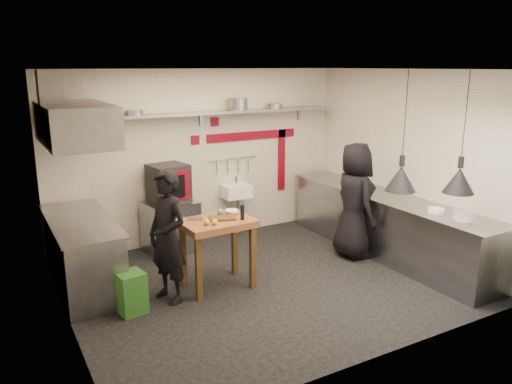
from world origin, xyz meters
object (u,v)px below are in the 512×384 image
chef_right (354,201)px  chef_left (168,237)px  green_bin (131,293)px  combi_oven (168,183)px  prep_table (218,254)px  oven_stand (171,227)px

chef_right → chef_left: bearing=100.3°
green_bin → chef_right: chef_right is taller
combi_oven → green_bin: bearing=-132.0°
combi_oven → chef_right: bearing=-43.4°
chef_left → chef_right: (2.96, 0.05, 0.05)m
prep_table → chef_right: bearing=-2.8°
chef_right → prep_table: bearing=99.2°
chef_right → oven_stand: bearing=66.0°
green_bin → chef_right: 3.53m
chef_left → chef_right: 2.96m
chef_left → oven_stand: bearing=140.7°
combi_oven → green_bin: (-1.12, -1.74, -0.84)m
prep_table → chef_left: chef_left is taller
combi_oven → prep_table: size_ratio=0.63×
green_bin → chef_left: 0.77m
chef_left → chef_right: bearing=72.3°
oven_stand → chef_right: bearing=-42.6°
oven_stand → chef_right: 2.86m
combi_oven → chef_left: bearing=-119.7°
prep_table → chef_right: size_ratio=0.53×
combi_oven → prep_table: 1.71m
chef_right → combi_oven: bearing=65.2°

